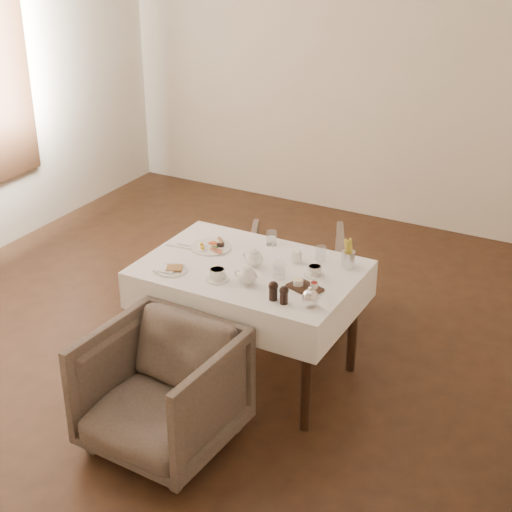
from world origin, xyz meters
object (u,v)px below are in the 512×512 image
object	(u,v)px
armchair_far	(296,275)
armchair_near	(161,391)
teapot_centre	(254,257)
breakfast_plate	(211,246)
table	(250,284)

from	to	relation	value
armchair_far	armchair_near	bearing A→B (deg)	64.95
armchair_near	teapot_centre	size ratio (longest dim) A/B	5.19
breakfast_plate	teapot_centre	distance (m)	0.37
table	breakfast_plate	world-z (taller)	breakfast_plate
armchair_far	teapot_centre	size ratio (longest dim) A/B	4.64
breakfast_plate	teapot_centre	bearing A→B (deg)	-35.26
table	teapot_centre	xyz separation A→B (m)	(0.01, 0.02, 0.17)
armchair_far	teapot_centre	xyz separation A→B (m)	(0.10, -0.80, 0.51)
armchair_far	breakfast_plate	world-z (taller)	breakfast_plate
table	armchair_far	xyz separation A→B (m)	(-0.08, 0.83, -0.33)
table	armchair_far	size ratio (longest dim) A/B	1.90
breakfast_plate	table	bearing A→B (deg)	-39.13
armchair_far	breakfast_plate	bearing A→B (deg)	45.22
armchair_near	teapot_centre	xyz separation A→B (m)	(0.11, 0.85, 0.47)
table	teapot_centre	size ratio (longest dim) A/B	8.80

